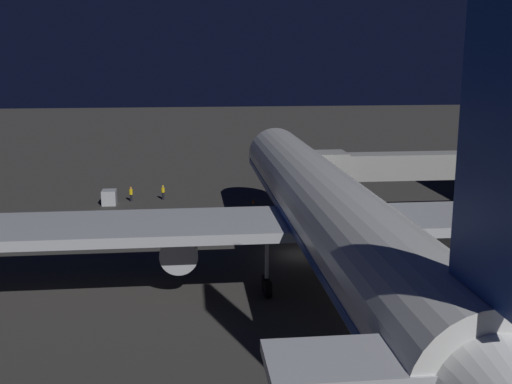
% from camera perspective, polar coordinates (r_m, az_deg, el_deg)
% --- Properties ---
extents(ground_plane, '(320.00, 320.00, 0.00)m').
position_cam_1_polar(ground_plane, '(53.13, 4.34, -5.75)').
color(ground_plane, '#383533').
extents(airliner_at_gate, '(53.31, 59.56, 20.09)m').
position_cam_1_polar(airliner_at_gate, '(43.04, 6.65, -2.07)').
color(airliner_at_gate, silver).
rests_on(airliner_at_gate, ground_plane).
extents(jet_bridge, '(25.49, 3.40, 7.43)m').
position_cam_1_polar(jet_bridge, '(63.48, 15.03, 2.33)').
color(jet_bridge, '#9E9E99').
rests_on(jet_bridge, ground_plane).
extents(apron_floodlight_mast, '(2.90, 0.50, 16.85)m').
position_cam_1_polar(apron_floodlight_mast, '(76.76, 21.01, 6.57)').
color(apron_floodlight_mast, '#59595E').
rests_on(apron_floodlight_mast, ground_plane).
extents(baggage_container_mid_row, '(1.57, 1.79, 1.69)m').
position_cam_1_polar(baggage_container_mid_row, '(72.27, -13.32, -0.49)').
color(baggage_container_mid_row, '#B7BABF').
rests_on(baggage_container_mid_row, ground_plane).
extents(ground_crew_by_belt_loader, '(0.40, 0.40, 1.73)m').
position_cam_1_polar(ground_crew_by_belt_loader, '(73.60, -8.53, 0.03)').
color(ground_crew_by_belt_loader, black).
rests_on(ground_crew_by_belt_loader, ground_plane).
extents(ground_crew_marshaller_fwd, '(0.40, 0.40, 1.74)m').
position_cam_1_polar(ground_crew_marshaller_fwd, '(73.40, -11.41, -0.11)').
color(ground_crew_marshaller_fwd, black).
rests_on(ground_crew_marshaller_fwd, ground_plane).
extents(traffic_cone_nose_port, '(0.36, 0.36, 0.55)m').
position_cam_1_polar(traffic_cone_nose_port, '(71.75, 3.26, -0.73)').
color(traffic_cone_nose_port, orange).
rests_on(traffic_cone_nose_port, ground_plane).
extents(traffic_cone_nose_starboard, '(0.36, 0.36, 0.55)m').
position_cam_1_polar(traffic_cone_nose_starboard, '(71.17, -0.24, -0.81)').
color(traffic_cone_nose_starboard, orange).
rests_on(traffic_cone_nose_starboard, ground_plane).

